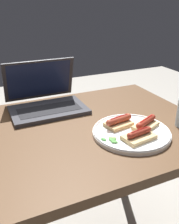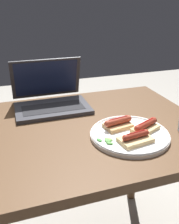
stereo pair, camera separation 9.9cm
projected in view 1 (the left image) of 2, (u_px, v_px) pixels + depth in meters
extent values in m
cube|color=#4C331E|center=(78.00, 132.00, 1.00)|extent=(1.04, 0.74, 0.04)
cylinder|color=#4C331E|center=(127.00, 149.00, 1.56)|extent=(0.05, 0.05, 0.71)
cube|color=#2D2D33|center=(49.00, 110.00, 1.13)|extent=(0.34, 0.21, 0.02)
cube|color=black|center=(49.00, 109.00, 1.11)|extent=(0.27, 0.12, 0.00)
cube|color=#2D2D33|center=(39.00, 80.00, 1.19)|extent=(0.34, 0.06, 0.20)
cube|color=#192347|center=(40.00, 80.00, 1.19)|extent=(0.30, 0.05, 0.17)
cylinder|color=white|center=(131.00, 133.00, 0.94)|extent=(0.29, 0.29, 0.01)
torus|color=white|center=(131.00, 131.00, 0.94)|extent=(0.29, 0.29, 0.01)
cube|color=tan|center=(146.00, 126.00, 0.96)|extent=(0.12, 0.10, 0.01)
cylinder|color=maroon|center=(146.00, 121.00, 0.96)|extent=(0.10, 0.06, 0.02)
sphere|color=maroon|center=(153.00, 117.00, 0.99)|extent=(0.02, 0.02, 0.02)
sphere|color=maroon|center=(139.00, 126.00, 0.92)|extent=(0.02, 0.02, 0.02)
cylinder|color=red|center=(146.00, 119.00, 0.95)|extent=(0.08, 0.04, 0.01)
cube|color=tan|center=(119.00, 124.00, 0.97)|extent=(0.11, 0.09, 0.02)
cylinder|color=#9E3D28|center=(119.00, 120.00, 0.97)|extent=(0.10, 0.04, 0.03)
sphere|color=#9E3D28|center=(128.00, 117.00, 0.99)|extent=(0.03, 0.03, 0.03)
sphere|color=#9E3D28|center=(109.00, 123.00, 0.94)|extent=(0.03, 0.03, 0.03)
cylinder|color=red|center=(119.00, 117.00, 0.96)|extent=(0.08, 0.02, 0.01)
cube|color=tan|center=(139.00, 137.00, 0.88)|extent=(0.12, 0.09, 0.02)
cylinder|color=maroon|center=(139.00, 132.00, 0.88)|extent=(0.09, 0.03, 0.02)
sphere|color=maroon|center=(148.00, 129.00, 0.90)|extent=(0.02, 0.02, 0.02)
sphere|color=maroon|center=(130.00, 136.00, 0.85)|extent=(0.02, 0.02, 0.02)
cylinder|color=red|center=(140.00, 130.00, 0.87)|extent=(0.07, 0.02, 0.00)
ellipsoid|color=#4C8E3D|center=(115.00, 142.00, 0.86)|extent=(0.03, 0.02, 0.01)
ellipsoid|color=#4C8E3D|center=(113.00, 140.00, 0.87)|extent=(0.02, 0.01, 0.01)
ellipsoid|color=#387A33|center=(104.00, 139.00, 0.88)|extent=(0.02, 0.03, 0.01)
ellipsoid|color=#709E4C|center=(113.00, 138.00, 0.89)|extent=(0.03, 0.03, 0.01)
ellipsoid|color=#4C8E3D|center=(111.00, 139.00, 0.88)|extent=(0.03, 0.03, 0.01)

